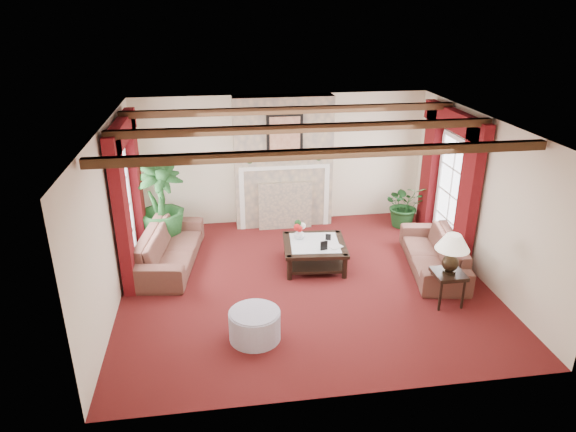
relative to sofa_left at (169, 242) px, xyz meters
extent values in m
plane|color=#410B10|center=(2.27, -1.01, -0.44)|extent=(6.00, 6.00, 0.00)
plane|color=white|center=(2.27, -1.01, 2.26)|extent=(6.00, 6.00, 0.00)
cube|color=beige|center=(2.27, 1.74, 0.91)|extent=(6.00, 0.02, 2.70)
cube|color=beige|center=(-0.73, -1.01, 0.91)|extent=(0.02, 5.50, 2.70)
cube|color=beige|center=(5.27, -1.01, 0.91)|extent=(0.02, 5.50, 2.70)
imported|color=#320D1B|center=(0.00, 0.00, 0.00)|extent=(2.42, 1.30, 0.87)
imported|color=#320D1B|center=(4.61, -0.85, -0.03)|extent=(2.29, 1.32, 0.82)
imported|color=black|center=(-0.20, 0.89, 0.02)|extent=(2.25, 2.39, 0.92)
imported|color=black|center=(4.76, 1.02, -0.07)|extent=(1.02, 1.10, 0.74)
cylinder|color=gray|center=(1.31, -2.45, -0.23)|extent=(0.73, 0.73, 0.42)
imported|color=silver|center=(2.31, -0.23, 0.11)|extent=(0.25, 0.26, 0.20)
imported|color=black|center=(2.75, -0.67, 0.16)|extent=(0.24, 0.21, 0.31)
camera|label=1|loc=(0.89, -8.47, 3.95)|focal=32.00mm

